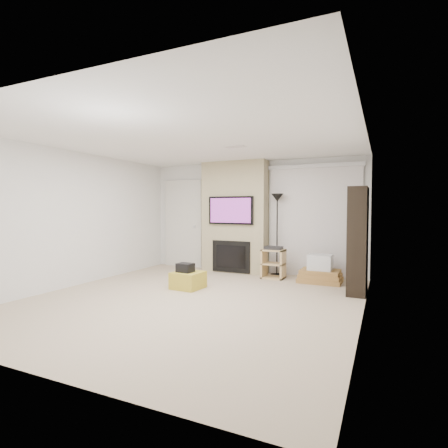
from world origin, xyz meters
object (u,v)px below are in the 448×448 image
at_px(av_stand, 273,262).
at_px(bookshelf, 358,240).
at_px(floor_lamp, 277,211).
at_px(box_stack, 320,272).
at_px(ottoman, 188,280).

bearing_deg(av_stand, bookshelf, -20.39).
distance_m(floor_lamp, bookshelf, 1.99).
relative_size(av_stand, box_stack, 0.81).
bearing_deg(av_stand, ottoman, -126.29).
distance_m(box_stack, bookshelf, 1.17).
xyz_separation_m(box_stack, bookshelf, (0.72, -0.61, 0.69)).
bearing_deg(av_stand, box_stack, -0.47).
distance_m(av_stand, box_stack, 0.96).
bearing_deg(box_stack, av_stand, 179.53).
bearing_deg(ottoman, bookshelf, 18.26).
distance_m(floor_lamp, av_stand, 1.09).
bearing_deg(ottoman, floor_lamp, 59.05).
bearing_deg(ottoman, av_stand, 53.71).
relative_size(box_stack, bookshelf, 0.45).
distance_m(av_stand, bookshelf, 1.86).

